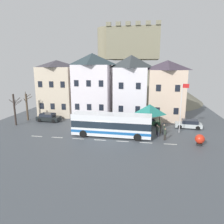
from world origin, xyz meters
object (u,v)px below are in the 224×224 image
(pedestrian_01, at_px, (165,134))
(harbour_buoy, at_px, (200,139))
(hilltop_castle, at_px, (133,76))
(bare_tree_01, at_px, (27,107))
(townhouse_02, at_px, (131,87))
(pedestrian_02, at_px, (164,129))
(pedestrian_00, at_px, (158,130))
(public_bench, at_px, (151,123))
(bare_tree_00, at_px, (15,109))
(flagpole, at_px, (182,105))
(pedestrian_03, at_px, (157,130))
(parked_car_00, at_px, (49,117))
(parked_car_01, at_px, (189,124))
(townhouse_00, at_px, (58,88))
(townhouse_03, at_px, (166,90))
(transit_bus, at_px, (111,125))
(parked_car_02, at_px, (101,119))
(bus_shelter, at_px, (150,109))
(parked_car_03, at_px, (148,121))
(townhouse_01, at_px, (93,86))

(pedestrian_01, relative_size, harbour_buoy, 1.15)
(hilltop_castle, distance_m, bare_tree_01, 31.50)
(townhouse_02, xyz_separation_m, pedestrian_02, (5.52, -9.60, -4.96))
(pedestrian_02, xyz_separation_m, harbour_buoy, (4.02, -3.46, 0.01))
(pedestrian_00, relative_size, public_bench, 1.09)
(bare_tree_00, bearing_deg, flagpole, 0.52)
(pedestrian_03, distance_m, public_bench, 4.69)
(parked_car_00, distance_m, parked_car_01, 23.58)
(townhouse_00, distance_m, harbour_buoy, 27.27)
(townhouse_02, xyz_separation_m, public_bench, (3.81, -5.30, -5.26))
(parked_car_01, relative_size, pedestrian_01, 2.52)
(townhouse_03, xyz_separation_m, pedestrian_01, (-0.86, -11.52, -4.36))
(parked_car_00, bearing_deg, transit_bus, -23.25)
(bare_tree_00, bearing_deg, harbour_buoy, -9.16)
(townhouse_02, distance_m, public_bench, 8.38)
(parked_car_02, xyz_separation_m, public_bench, (8.49, -0.31, -0.18))
(parked_car_00, bearing_deg, townhouse_03, 17.01)
(bus_shelter, xyz_separation_m, parked_car_03, (-0.22, 2.56, -2.49))
(bare_tree_01, bearing_deg, parked_car_03, 1.51)
(townhouse_03, height_order, pedestrian_02, townhouse_03)
(pedestrian_01, bearing_deg, flagpole, 55.65)
(transit_bus, distance_m, bus_shelter, 6.74)
(bus_shelter, height_order, pedestrian_00, bus_shelter)
(townhouse_01, xyz_separation_m, public_bench, (11.01, -4.92, -5.44))
(parked_car_00, bearing_deg, parked_car_01, 2.46)
(transit_bus, bearing_deg, parked_car_02, 116.35)
(transit_bus, xyz_separation_m, pedestrian_01, (7.19, -0.39, -0.70))
(parked_car_00, xyz_separation_m, parked_car_01, (23.58, -0.20, -0.04))
(townhouse_00, height_order, pedestrian_00, townhouse_00)
(pedestrian_03, distance_m, harbour_buoy, 5.90)
(transit_bus, distance_m, pedestrian_00, 6.46)
(parked_car_00, distance_m, bare_tree_01, 4.35)
(parked_car_01, height_order, pedestrian_02, pedestrian_02)
(flagpole, bearing_deg, public_bench, 142.98)
(transit_bus, bearing_deg, bus_shelter, 39.69)
(public_bench, bearing_deg, parked_car_02, 177.93)
(parked_car_00, xyz_separation_m, pedestrian_01, (19.47, -6.43, 0.21))
(bare_tree_00, bearing_deg, parked_car_00, 37.34)
(townhouse_00, distance_m, townhouse_03, 20.52)
(parked_car_01, bearing_deg, public_bench, 1.12)
(flagpole, xyz_separation_m, bare_tree_01, (-25.81, 2.95, -1.67))
(pedestrian_00, height_order, bare_tree_01, bare_tree_01)
(townhouse_01, distance_m, hilltop_castle, 22.08)
(townhouse_01, height_order, bus_shelter, townhouse_01)
(bare_tree_00, bearing_deg, parked_car_02, 14.96)
(townhouse_02, distance_m, parked_car_03, 7.73)
(townhouse_00, distance_m, townhouse_02, 14.19)
(transit_bus, relative_size, harbour_buoy, 7.78)
(townhouse_02, relative_size, flagpole, 1.59)
(pedestrian_00, height_order, pedestrian_01, pedestrian_01)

